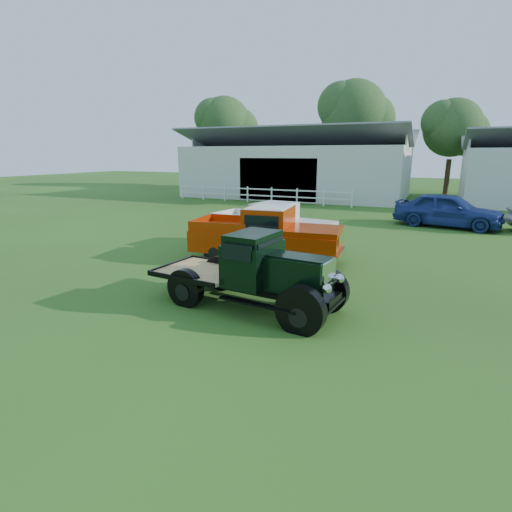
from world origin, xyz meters
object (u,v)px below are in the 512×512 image
at_px(misc_car_blue, 448,210).
at_px(white_pickup, 272,227).
at_px(vintage_flatbed, 250,270).
at_px(red_pickup, 266,234).

bearing_deg(misc_car_blue, white_pickup, 155.07).
distance_m(vintage_flatbed, white_pickup, 5.97).
bearing_deg(red_pickup, white_pickup, 99.07).
relative_size(white_pickup, misc_car_blue, 0.96).
distance_m(red_pickup, white_pickup, 1.66).
bearing_deg(red_pickup, vintage_flatbed, -78.15).
xyz_separation_m(vintage_flatbed, red_pickup, (-1.32, 4.10, 0.03)).
relative_size(vintage_flatbed, misc_car_blue, 0.92).
xyz_separation_m(vintage_flatbed, white_pickup, (-1.74, 5.70, -0.03)).
bearing_deg(misc_car_blue, vintage_flatbed, 174.13).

